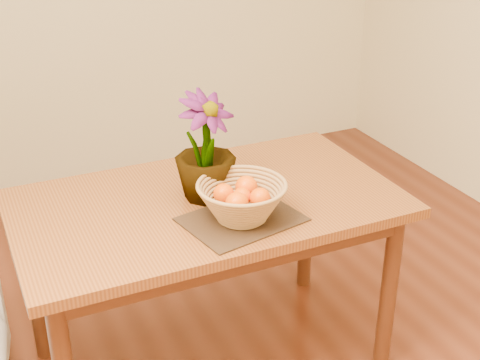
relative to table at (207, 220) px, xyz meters
name	(u,v)px	position (x,y,z in m)	size (l,w,h in m)	color
table	(207,220)	(0.00, 0.00, 0.00)	(1.40, 0.80, 0.75)	brown
placemat	(242,219)	(0.05, -0.20, 0.09)	(0.38, 0.29, 0.01)	#392414
wicker_basket	(242,203)	(0.05, -0.20, 0.16)	(0.31, 0.31, 0.13)	#B07E49
orange_pile	(242,195)	(0.05, -0.20, 0.18)	(0.17, 0.18, 0.08)	#EE5E03
potted_plant	(205,147)	(0.00, 0.02, 0.28)	(0.22, 0.22, 0.39)	#184914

